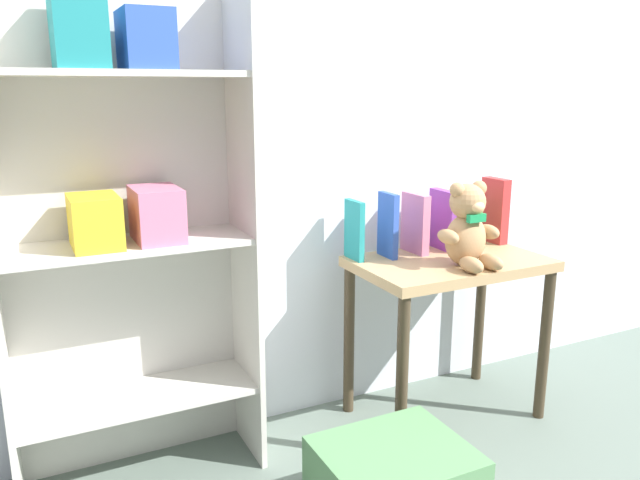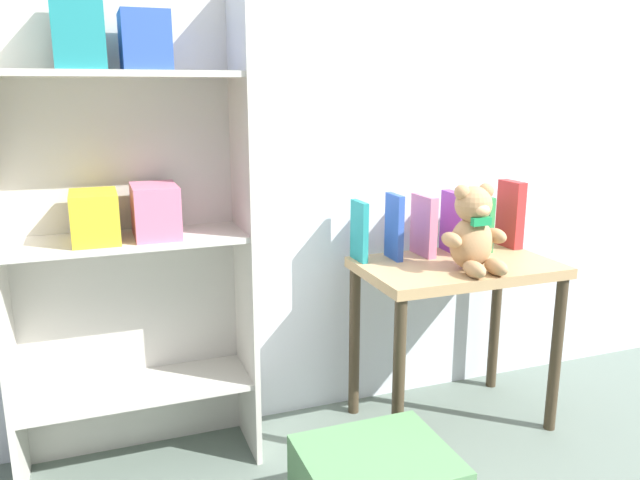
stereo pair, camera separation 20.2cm
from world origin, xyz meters
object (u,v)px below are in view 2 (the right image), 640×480
at_px(display_table, 456,289).
at_px(book_standing_red, 510,214).
at_px(bookshelf_side, 124,206).
at_px(book_standing_pink, 424,225).
at_px(teddy_bear, 474,232).
at_px(book_standing_purple, 454,223).
at_px(book_standing_green, 483,223).
at_px(book_standing_blue, 394,227).
at_px(book_standing_teal, 359,231).

distance_m(display_table, book_standing_red, 0.40).
distance_m(bookshelf_side, book_standing_pink, 1.03).
distance_m(teddy_bear, book_standing_purple, 0.23).
relative_size(bookshelf_side, book_standing_purple, 6.76).
distance_m(book_standing_green, book_standing_red, 0.13).
bearing_deg(book_standing_pink, book_standing_red, -1.45).
height_order(book_standing_pink, book_standing_red, book_standing_red).
relative_size(book_standing_blue, book_standing_green, 1.13).
relative_size(book_standing_pink, book_standing_green, 1.07).
distance_m(teddy_bear, book_standing_red, 0.38).
bearing_deg(book_standing_purple, book_standing_teal, 178.98).
bearing_deg(bookshelf_side, book_standing_blue, -1.11).
bearing_deg(book_standing_blue, book_standing_green, 1.33).
relative_size(display_table, book_standing_teal, 3.22).
bearing_deg(book_standing_green, teddy_bear, -128.87).
bearing_deg(book_standing_pink, bookshelf_side, 178.53).
bearing_deg(bookshelf_side, display_table, -7.41).
height_order(bookshelf_side, book_standing_red, bookshelf_side).
bearing_deg(book_standing_teal, teddy_bear, -39.17).
distance_m(bookshelf_side, book_standing_red, 1.40).
xyz_separation_m(bookshelf_side, teddy_bear, (1.08, -0.23, -0.12)).
bearing_deg(book_standing_blue, book_standing_pink, 5.10).
bearing_deg(book_standing_purple, teddy_bear, -104.65).
bearing_deg(bookshelf_side, book_standing_pink, -0.45).
relative_size(book_standing_blue, book_standing_purple, 1.04).
xyz_separation_m(teddy_bear, book_standing_pink, (-0.06, 0.23, -0.02)).
height_order(teddy_bear, book_standing_pink, teddy_bear).
bearing_deg(teddy_bear, book_standing_green, 49.37).
xyz_separation_m(book_standing_green, book_standing_red, (0.12, 0.00, 0.02)).
xyz_separation_m(book_standing_pink, book_standing_red, (0.37, -0.00, 0.02)).
bearing_deg(book_standing_teal, book_standing_blue, -11.81).
distance_m(book_standing_teal, book_standing_purple, 0.37).
height_order(book_standing_pink, book_standing_green, book_standing_pink).
relative_size(book_standing_pink, book_standing_red, 0.87).
xyz_separation_m(book_standing_blue, book_standing_green, (0.37, 0.00, -0.01)).
relative_size(bookshelf_side, book_standing_blue, 6.50).
bearing_deg(display_table, book_standing_pink, 114.82).
height_order(teddy_bear, book_standing_green, teddy_bear).
xyz_separation_m(teddy_bear, book_standing_purple, (0.07, 0.22, -0.02)).
bearing_deg(book_standing_pink, teddy_bear, -76.76).
distance_m(display_table, book_standing_pink, 0.25).
height_order(bookshelf_side, book_standing_blue, bookshelf_side).
xyz_separation_m(book_standing_blue, book_standing_purple, (0.25, 0.00, -0.00)).
relative_size(book_standing_blue, book_standing_pink, 1.06).
xyz_separation_m(book_standing_teal, book_standing_blue, (0.12, -0.02, 0.01)).
distance_m(display_table, teddy_bear, 0.25).
height_order(teddy_bear, book_standing_blue, teddy_bear).
bearing_deg(book_standing_purple, book_standing_green, 1.51).
relative_size(bookshelf_side, book_standing_red, 5.98).
relative_size(teddy_bear, book_standing_pink, 1.32).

